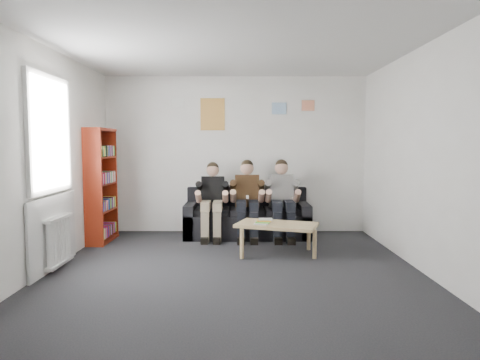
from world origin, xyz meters
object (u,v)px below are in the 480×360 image
(sofa, at_px, (247,219))
(person_middle, at_px, (247,200))
(coffee_table, at_px, (277,227))
(person_right, at_px, (282,200))
(bookshelf, at_px, (102,185))
(person_left, at_px, (212,201))

(sofa, relative_size, person_middle, 1.60)
(coffee_table, height_order, person_right, person_right)
(sofa, xyz_separation_m, coffee_table, (0.39, -1.21, 0.10))
(bookshelf, height_order, person_left, bookshelf)
(person_right, bearing_deg, person_middle, -178.63)
(bookshelf, height_order, person_right, bookshelf)
(person_right, bearing_deg, sofa, 162.66)
(person_middle, bearing_deg, person_left, 178.54)
(person_left, bearing_deg, coffee_table, -47.56)
(person_right, bearing_deg, bookshelf, -174.09)
(sofa, height_order, person_middle, person_middle)
(sofa, relative_size, coffee_table, 1.89)
(sofa, bearing_deg, person_left, -161.51)
(person_middle, height_order, person_right, person_right)
(coffee_table, height_order, person_middle, person_middle)
(coffee_table, xyz_separation_m, person_middle, (-0.39, 1.02, 0.25))
(person_left, height_order, person_middle, person_middle)
(sofa, xyz_separation_m, bookshelf, (-2.28, -0.42, 0.61))
(bookshelf, xyz_separation_m, coffee_table, (2.67, -0.80, -0.51))
(coffee_table, xyz_separation_m, person_right, (0.18, 1.02, 0.25))
(sofa, xyz_separation_m, person_left, (-0.57, -0.19, 0.33))
(coffee_table, distance_m, person_left, 1.42)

